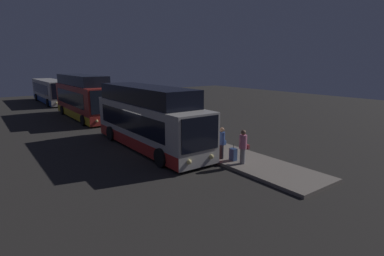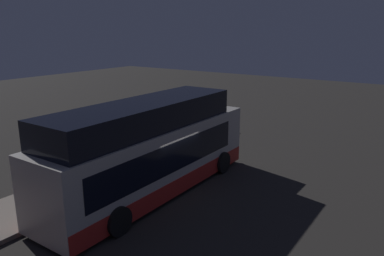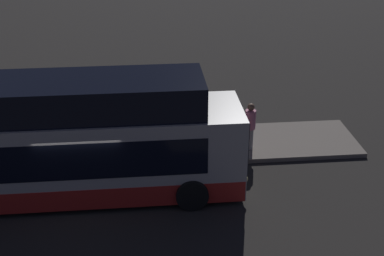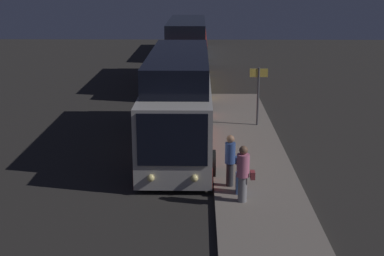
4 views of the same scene
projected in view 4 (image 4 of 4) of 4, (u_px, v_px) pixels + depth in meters
ground at (173, 148)px, 22.19m from camera, size 80.00×80.00×0.00m
platform at (247, 147)px, 22.12m from camera, size 20.00×2.94×0.16m
bus_lead at (179, 106)px, 22.05m from camera, size 10.66×2.86×3.90m
bus_second at (187, 56)px, 34.85m from camera, size 11.15×2.83×4.19m
bus_third at (191, 37)px, 49.04m from camera, size 12.20×2.85×3.08m
passenger_boarding at (231, 158)px, 17.52m from camera, size 0.51×0.60×1.76m
passenger_waiting at (243, 172)px, 16.28m from camera, size 0.39×0.56×1.80m
suitcase at (240, 183)px, 17.11m from camera, size 0.36×0.28×0.90m
sign_post at (258, 89)px, 24.65m from camera, size 0.10×0.83×2.71m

